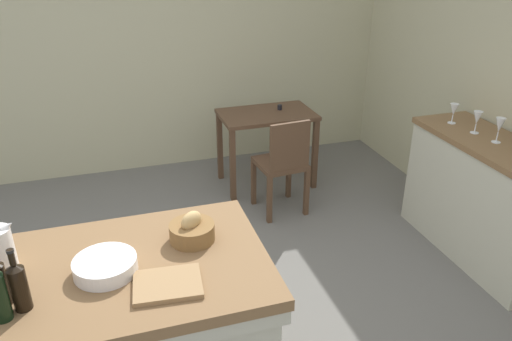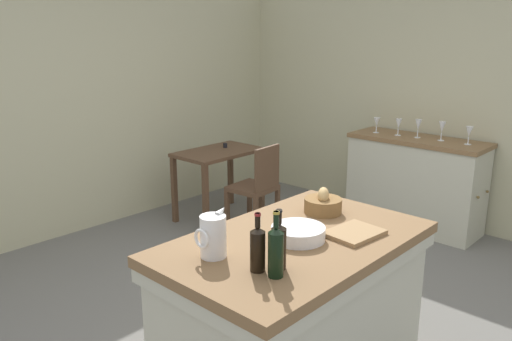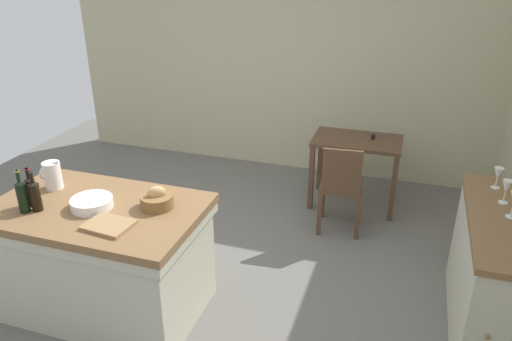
% 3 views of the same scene
% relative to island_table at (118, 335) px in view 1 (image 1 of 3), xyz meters
% --- Properties ---
extents(ground_plane, '(6.76, 6.76, 0.00)m').
position_rel_island_table_xyz_m(ground_plane, '(0.48, 0.49, -0.48)').
color(ground_plane, '#66635E').
extents(wall_back, '(5.32, 0.12, 2.60)m').
position_rel_island_table_xyz_m(wall_back, '(0.48, 3.09, 0.82)').
color(wall_back, '#B7B28E').
rests_on(wall_back, ground).
extents(island_table, '(1.51, 0.93, 0.88)m').
position_rel_island_table_xyz_m(island_table, '(0.00, 0.00, 0.00)').
color(island_table, brown).
rests_on(island_table, ground).
extents(side_cabinet, '(0.52, 1.37, 0.94)m').
position_rel_island_table_xyz_m(side_cabinet, '(2.74, 0.62, -0.01)').
color(side_cabinet, brown).
rests_on(side_cabinet, ground).
extents(writing_desk, '(0.90, 0.57, 0.80)m').
position_rel_island_table_xyz_m(writing_desk, '(1.55, 2.28, 0.15)').
color(writing_desk, '#513826').
rests_on(writing_desk, ground).
extents(wooden_chair, '(0.44, 0.44, 0.90)m').
position_rel_island_table_xyz_m(wooden_chair, '(1.50, 1.67, 0.02)').
color(wooden_chair, '#513826').
rests_on(wooden_chair, ground).
extents(wash_bowl, '(0.29, 0.29, 0.07)m').
position_rel_island_table_xyz_m(wash_bowl, '(-0.01, -0.02, 0.44)').
color(wash_bowl, white).
rests_on(wash_bowl, island_table).
extents(bread_basket, '(0.23, 0.23, 0.16)m').
position_rel_island_table_xyz_m(bread_basket, '(0.42, 0.13, 0.46)').
color(bread_basket, brown).
rests_on(bread_basket, island_table).
extents(cutting_board, '(0.32, 0.26, 0.02)m').
position_rel_island_table_xyz_m(cutting_board, '(0.25, -0.21, 0.42)').
color(cutting_board, '#99754C').
rests_on(cutting_board, island_table).
extents(wine_bottle_dark, '(0.07, 0.07, 0.29)m').
position_rel_island_table_xyz_m(wine_bottle_dark, '(-0.34, -0.17, 0.52)').
color(wine_bottle_dark, black).
rests_on(wine_bottle_dark, island_table).
extents(wine_glass_middle, '(0.07, 0.07, 0.19)m').
position_rel_island_table_xyz_m(wine_glass_middle, '(2.74, 0.64, 0.59)').
color(wine_glass_middle, white).
rests_on(wine_glass_middle, side_cabinet).
extents(wine_glass_right, '(0.07, 0.07, 0.17)m').
position_rel_island_table_xyz_m(wine_glass_right, '(2.72, 0.84, 0.58)').
color(wine_glass_right, white).
rests_on(wine_glass_right, side_cabinet).
extents(wine_glass_far_right, '(0.07, 0.07, 0.16)m').
position_rel_island_table_xyz_m(wine_glass_far_right, '(2.70, 1.08, 0.57)').
color(wine_glass_far_right, white).
rests_on(wine_glass_far_right, side_cabinet).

